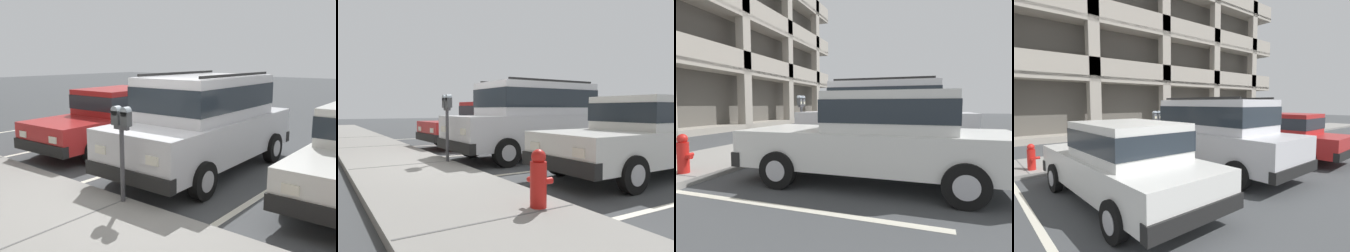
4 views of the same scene
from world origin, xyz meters
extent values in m
cube|color=#444749|center=(0.00, 0.00, -0.05)|extent=(80.00, 80.00, 0.10)
cube|color=gray|center=(0.00, 1.30, 0.06)|extent=(40.00, 2.20, 0.12)
cube|color=#606060|center=(0.00, 1.30, 0.12)|extent=(0.03, 2.16, 0.00)
cube|color=silver|center=(-1.47, -1.40, 0.00)|extent=(0.12, 4.80, 0.01)
cube|color=silver|center=(1.47, -1.40, 0.00)|extent=(0.12, 4.80, 0.01)
cube|color=silver|center=(4.40, -1.40, 0.00)|extent=(0.12, 4.80, 0.01)
cube|color=silver|center=(7.33, -1.40, 0.00)|extent=(0.12, 4.80, 0.01)
cube|color=silver|center=(0.15, -2.19, 0.73)|extent=(1.95, 4.74, 0.80)
cube|color=silver|center=(0.16, -2.24, 1.55)|extent=(1.69, 2.95, 0.84)
cube|color=#232B33|center=(0.16, -2.24, 1.57)|extent=(1.71, 2.97, 0.46)
cube|color=black|center=(0.10, 0.12, 0.45)|extent=(1.88, 0.20, 0.24)
cube|color=black|center=(0.21, -4.50, 0.45)|extent=(1.88, 0.20, 0.24)
cube|color=silver|center=(0.67, 0.19, 0.81)|extent=(0.24, 0.04, 0.14)
cube|color=silver|center=(-0.47, 0.16, 0.81)|extent=(0.24, 0.04, 0.14)
cylinder|color=black|center=(1.02, -0.71, 0.33)|extent=(0.22, 0.66, 0.66)
cylinder|color=#B2B2B7|center=(1.02, -0.71, 0.33)|extent=(0.23, 0.37, 0.36)
cylinder|color=black|center=(-0.78, -0.75, 0.33)|extent=(0.22, 0.66, 0.66)
cylinder|color=#B2B2B7|center=(-0.78, -0.75, 0.33)|extent=(0.23, 0.37, 0.36)
cylinder|color=black|center=(1.09, -3.62, 0.33)|extent=(0.22, 0.66, 0.66)
cylinder|color=#B2B2B7|center=(1.09, -3.62, 0.33)|extent=(0.23, 0.37, 0.36)
cylinder|color=black|center=(-0.71, -3.66, 0.33)|extent=(0.22, 0.66, 0.66)
cylinder|color=#B2B2B7|center=(-0.71, -3.66, 0.33)|extent=(0.23, 0.37, 0.36)
cube|color=black|center=(0.84, -2.22, 2.01)|extent=(0.11, 2.62, 0.05)
cube|color=black|center=(-0.53, -2.25, 2.01)|extent=(0.11, 2.62, 0.05)
cube|color=black|center=(-2.93, -0.41, 0.42)|extent=(1.74, 0.19, 0.24)
cube|color=silver|center=(-2.41, -0.35, 0.66)|extent=(0.24, 0.03, 0.14)
cylinder|color=black|center=(-2.08, -1.19, 0.30)|extent=(0.17, 0.60, 0.60)
cylinder|color=#B2B2B7|center=(-2.08, -1.19, 0.30)|extent=(0.19, 0.33, 0.33)
cube|color=red|center=(3.17, -2.30, 0.60)|extent=(1.93, 4.48, 0.60)
cube|color=red|center=(3.19, -2.60, 1.22)|extent=(1.60, 2.06, 0.64)
cube|color=#232B33|center=(3.19, -2.60, 1.24)|extent=(1.62, 2.08, 0.35)
cube|color=black|center=(3.06, -0.14, 0.42)|extent=(1.74, 0.25, 0.24)
cube|color=black|center=(3.29, -4.46, 0.42)|extent=(1.74, 0.25, 0.24)
cube|color=silver|center=(3.58, -0.07, 0.66)|extent=(0.24, 0.04, 0.14)
cube|color=silver|center=(2.53, -0.12, 0.66)|extent=(0.24, 0.04, 0.14)
cylinder|color=black|center=(3.93, -0.89, 0.30)|extent=(0.19, 0.61, 0.60)
cylinder|color=#B2B2B7|center=(3.93, -0.89, 0.30)|extent=(0.20, 0.34, 0.33)
cylinder|color=black|center=(2.27, -0.98, 0.30)|extent=(0.19, 0.61, 0.60)
cylinder|color=#B2B2B7|center=(2.27, -0.98, 0.30)|extent=(0.20, 0.34, 0.33)
cylinder|color=black|center=(4.07, -3.62, 0.30)|extent=(0.19, 0.61, 0.60)
cylinder|color=#B2B2B7|center=(4.07, -3.62, 0.30)|extent=(0.20, 0.34, 0.33)
cylinder|color=black|center=(2.41, -3.71, 0.30)|extent=(0.19, 0.61, 0.60)
cylinder|color=#B2B2B7|center=(2.41, -3.71, 0.30)|extent=(0.20, 0.34, 0.33)
cylinder|color=#47474C|center=(-0.03, 0.35, 0.69)|extent=(0.07, 0.07, 1.15)
cube|color=#47474C|center=(-0.03, 0.35, 1.30)|extent=(0.28, 0.06, 0.06)
cube|color=#424447|center=(-0.13, 0.35, 1.44)|extent=(0.15, 0.11, 0.22)
cylinder|color=#8C99A3|center=(-0.13, 0.35, 1.55)|extent=(0.15, 0.11, 0.15)
cube|color=#B7B293|center=(-0.13, 0.29, 1.40)|extent=(0.08, 0.01, 0.08)
cube|color=#424447|center=(0.07, 0.35, 1.44)|extent=(0.15, 0.11, 0.22)
cylinder|color=#8C99A3|center=(0.07, 0.35, 1.55)|extent=(0.15, 0.11, 0.15)
cube|color=#B7B293|center=(0.07, 0.29, 1.40)|extent=(0.08, 0.01, 0.08)
camera|label=1|loc=(-4.09, 4.21, 2.34)|focal=40.00mm
camera|label=2|loc=(-6.99, 2.96, 1.30)|focal=35.00mm
camera|label=3|loc=(-7.27, -3.55, 1.32)|focal=28.00mm
camera|label=4|loc=(-5.16, -7.16, 1.89)|focal=28.00mm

